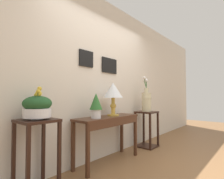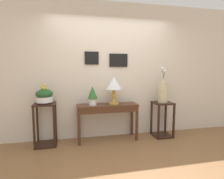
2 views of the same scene
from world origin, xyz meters
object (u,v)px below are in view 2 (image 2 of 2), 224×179
console_table (108,110)px  pedestal_stand_right (162,119)px  flower_vase_tall_right (163,90)px  pedestal_stand_left (46,124)px  potted_plant_on_console (93,95)px  table_lamp (114,85)px  planter_bowl_wide_left (44,96)px

console_table → pedestal_stand_right: size_ratio=1.63×
flower_vase_tall_right → pedestal_stand_left: bearing=179.3°
pedestal_stand_right → potted_plant_on_console: bearing=179.5°
potted_plant_on_console → pedestal_stand_right: bearing=-0.5°
table_lamp → pedestal_stand_left: size_ratio=0.68×
planter_bowl_wide_left → pedestal_stand_left: bearing=82.6°
console_table → planter_bowl_wide_left: size_ratio=3.34×
table_lamp → potted_plant_on_console: (-0.43, -0.03, -0.19)m
planter_bowl_wide_left → pedestal_stand_right: planter_bowl_wide_left is taller
pedestal_stand_left → pedestal_stand_right: pedestal_stand_left is taller
console_table → potted_plant_on_console: potted_plant_on_console is taller
console_table → planter_bowl_wide_left: planter_bowl_wide_left is taller
pedestal_stand_right → flower_vase_tall_right: 0.62m
table_lamp → potted_plant_on_console: bearing=-176.3°
potted_plant_on_console → flower_vase_tall_right: 1.48m
planter_bowl_wide_left → flower_vase_tall_right: bearing=-0.7°
planter_bowl_wide_left → flower_vase_tall_right: size_ratio=0.49×
table_lamp → planter_bowl_wide_left: bearing=-179.6°
flower_vase_tall_right → pedestal_stand_right: bearing=-109.0°
table_lamp → console_table: bearing=-170.2°
potted_plant_on_console → console_table: bearing=1.0°
pedestal_stand_left → flower_vase_tall_right: bearing=-0.7°
table_lamp → flower_vase_tall_right: flower_vase_tall_right is taller
flower_vase_tall_right → planter_bowl_wide_left: bearing=179.3°
flower_vase_tall_right → console_table: bearing=179.2°
potted_plant_on_console → flower_vase_tall_right: flower_vase_tall_right is taller
potted_plant_on_console → pedestal_stand_left: (-0.89, 0.02, -0.54)m
pedestal_stand_left → planter_bowl_wide_left: 0.55m
potted_plant_on_console → planter_bowl_wide_left: size_ratio=1.03×
flower_vase_tall_right → table_lamp: bearing=177.9°
table_lamp → planter_bowl_wide_left: (-1.32, -0.01, -0.18)m
pedestal_stand_left → flower_vase_tall_right: size_ratio=1.09×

